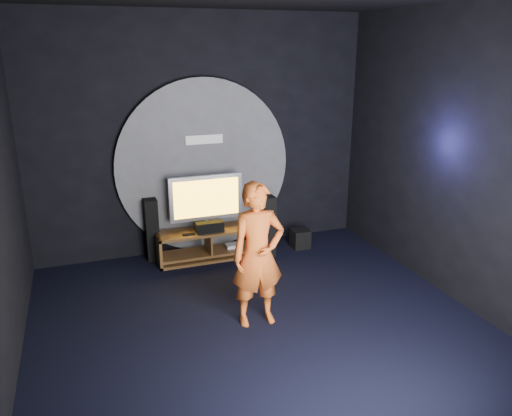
{
  "coord_description": "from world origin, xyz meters",
  "views": [
    {
      "loc": [
        -1.71,
        -4.62,
        3.02
      ],
      "look_at": [
        0.32,
        1.05,
        1.05
      ],
      "focal_mm": 35.0,
      "sensor_mm": 36.0,
      "label": 1
    }
  ],
  "objects_px": {
    "media_console": "(209,246)",
    "player": "(258,255)",
    "tower_speaker_left": "(152,230)",
    "tv": "(206,200)",
    "tower_speaker_right": "(268,226)",
    "subwoofer": "(300,238)"
  },
  "relations": [
    {
      "from": "tower_speaker_left",
      "to": "player",
      "type": "bearing_deg",
      "value": -68.35
    },
    {
      "from": "tower_speaker_right",
      "to": "tv",
      "type": "bearing_deg",
      "value": 163.15
    },
    {
      "from": "tv",
      "to": "tower_speaker_right",
      "type": "bearing_deg",
      "value": -16.85
    },
    {
      "from": "player",
      "to": "tower_speaker_right",
      "type": "bearing_deg",
      "value": 66.62
    },
    {
      "from": "media_console",
      "to": "player",
      "type": "bearing_deg",
      "value": -87.9
    },
    {
      "from": "tv",
      "to": "tower_speaker_left",
      "type": "relative_size",
      "value": 1.16
    },
    {
      "from": "tower_speaker_right",
      "to": "player",
      "type": "bearing_deg",
      "value": -114.47
    },
    {
      "from": "tower_speaker_left",
      "to": "subwoofer",
      "type": "xyz_separation_m",
      "value": [
        2.23,
        -0.31,
        -0.32
      ]
    },
    {
      "from": "tv",
      "to": "tower_speaker_right",
      "type": "relative_size",
      "value": 1.16
    },
    {
      "from": "tv",
      "to": "media_console",
      "type": "bearing_deg",
      "value": -84.34
    },
    {
      "from": "subwoofer",
      "to": "player",
      "type": "height_order",
      "value": "player"
    },
    {
      "from": "media_console",
      "to": "tv",
      "type": "height_order",
      "value": "tv"
    },
    {
      "from": "media_console",
      "to": "tv",
      "type": "bearing_deg",
      "value": 95.66
    },
    {
      "from": "tower_speaker_left",
      "to": "subwoofer",
      "type": "relative_size",
      "value": 3.17
    },
    {
      "from": "media_console",
      "to": "tower_speaker_right",
      "type": "relative_size",
      "value": 1.63
    },
    {
      "from": "tower_speaker_left",
      "to": "player",
      "type": "height_order",
      "value": "player"
    },
    {
      "from": "tv",
      "to": "player",
      "type": "bearing_deg",
      "value": -87.78
    },
    {
      "from": "tower_speaker_left",
      "to": "subwoofer",
      "type": "bearing_deg",
      "value": -7.79
    },
    {
      "from": "media_console",
      "to": "tv",
      "type": "relative_size",
      "value": 1.41
    },
    {
      "from": "media_console",
      "to": "tower_speaker_right",
      "type": "bearing_deg",
      "value": -12.79
    },
    {
      "from": "media_console",
      "to": "player",
      "type": "xyz_separation_m",
      "value": [
        0.07,
        -1.93,
        0.63
      ]
    },
    {
      "from": "tv",
      "to": "subwoofer",
      "type": "height_order",
      "value": "tv"
    }
  ]
}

